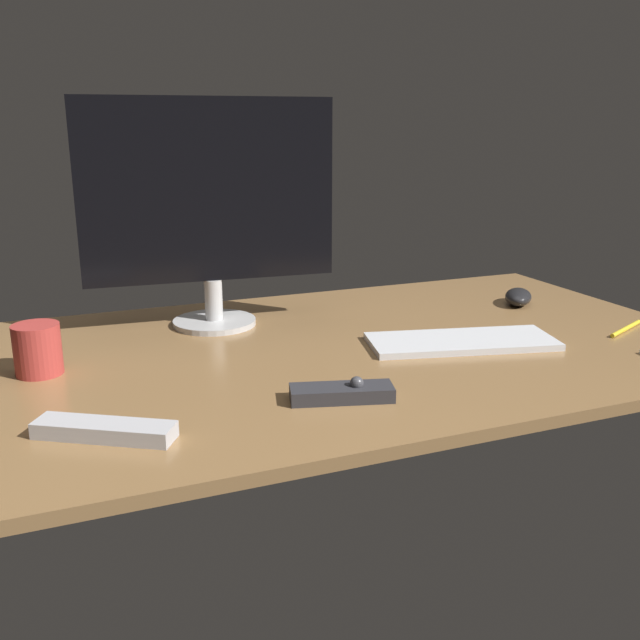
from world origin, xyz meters
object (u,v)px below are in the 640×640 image
at_px(monitor, 210,205).
at_px(computer_mouse, 518,297).
at_px(coffee_mug, 38,349).
at_px(keyboard, 462,341).
at_px(pen, 626,329).
at_px(tv_remote, 104,430).
at_px(media_remote, 343,393).

distance_m(monitor, computer_mouse, 0.74).
height_order(computer_mouse, coffee_mug, coffee_mug).
relative_size(monitor, computer_mouse, 4.79).
bearing_deg(coffee_mug, computer_mouse, 4.39).
bearing_deg(coffee_mug, keyboard, -9.86).
relative_size(keyboard, pen, 2.53).
bearing_deg(keyboard, monitor, 155.78).
bearing_deg(coffee_mug, monitor, 27.67).
height_order(monitor, keyboard, monitor).
distance_m(monitor, pen, 0.88).
bearing_deg(pen, monitor, 130.48).
height_order(monitor, computer_mouse, monitor).
relative_size(monitor, coffee_mug, 5.90).
bearing_deg(coffee_mug, tv_remote, -75.79).
xyz_separation_m(keyboard, tv_remote, (-0.67, -0.17, 0.00)).
distance_m(tv_remote, pen, 1.04).
bearing_deg(pen, computer_mouse, 81.03).
relative_size(media_remote, pen, 1.19).
bearing_deg(media_remote, coffee_mug, 160.65).
xyz_separation_m(keyboard, coffee_mug, (-0.75, 0.13, 0.04)).
distance_m(coffee_mug, pen, 1.12).
bearing_deg(media_remote, computer_mouse, 47.16).
relative_size(monitor, media_remote, 3.08).
bearing_deg(pen, coffee_mug, 146.50).
bearing_deg(keyboard, pen, 5.93).
height_order(coffee_mug, pen, coffee_mug).
relative_size(computer_mouse, media_remote, 0.64).
height_order(tv_remote, pen, tv_remote).
relative_size(keyboard, computer_mouse, 3.32).
distance_m(media_remote, pen, 0.69).
xyz_separation_m(computer_mouse, coffee_mug, (-1.04, -0.08, 0.02)).
height_order(keyboard, computer_mouse, computer_mouse).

